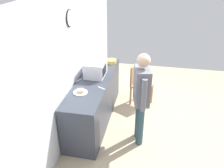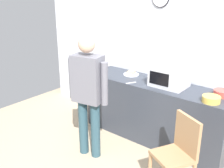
% 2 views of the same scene
% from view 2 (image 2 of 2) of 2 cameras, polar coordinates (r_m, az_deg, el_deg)
% --- Properties ---
extents(back_wall, '(5.40, 0.13, 2.60)m').
position_cam_2_polar(back_wall, '(4.25, 12.93, 6.04)').
color(back_wall, silver).
rests_on(back_wall, ground_plane).
extents(kitchen_counter, '(2.29, 0.62, 0.93)m').
position_cam_2_polar(kitchen_counter, '(4.23, 9.03, -5.79)').
color(kitchen_counter, '#333842').
rests_on(kitchen_counter, ground_plane).
extents(microwave, '(0.50, 0.39, 0.30)m').
position_cam_2_polar(microwave, '(3.93, 12.14, 1.62)').
color(microwave, silver).
rests_on(microwave, kitchen_counter).
extents(sandwich_plate, '(0.25, 0.25, 0.07)m').
position_cam_2_polar(sandwich_plate, '(4.40, 4.10, 2.20)').
color(sandwich_plate, white).
rests_on(sandwich_plate, kitchen_counter).
extents(salad_bowl, '(0.23, 0.23, 0.08)m').
position_cam_2_polar(salad_bowl, '(3.56, 20.42, -3.05)').
color(salad_bowl, gold).
rests_on(salad_bowl, kitchen_counter).
extents(cereal_bowl, '(0.22, 0.22, 0.08)m').
position_cam_2_polar(cereal_bowl, '(3.80, 22.45, -1.82)').
color(cereal_bowl, '#C64C42').
rests_on(cereal_bowl, kitchen_counter).
extents(fork_utensil, '(0.16, 0.09, 0.01)m').
position_cam_2_polar(fork_utensil, '(4.32, 10.37, 1.38)').
color(fork_utensil, silver).
rests_on(fork_utensil, kitchen_counter).
extents(spoon_utensil, '(0.10, 0.16, 0.01)m').
position_cam_2_polar(spoon_utensil, '(4.02, 4.06, 0.27)').
color(spoon_utensil, silver).
rests_on(spoon_utensil, kitchen_counter).
extents(person_standing, '(0.58, 0.32, 1.72)m').
position_cam_2_polar(person_standing, '(3.58, -5.13, -1.13)').
color(person_standing, '#2A4955').
rests_on(person_standing, ground_plane).
extents(wooden_chair, '(0.54, 0.54, 0.94)m').
position_cam_2_polar(wooden_chair, '(3.23, 13.98, -13.71)').
color(wooden_chair, '#A87F56').
rests_on(wooden_chair, ground_plane).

